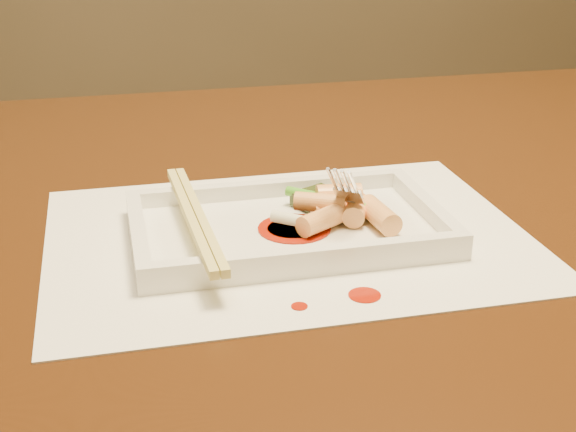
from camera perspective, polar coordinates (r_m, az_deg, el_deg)
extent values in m
cube|color=black|center=(0.77, 5.72, -0.04)|extent=(1.40, 0.90, 0.04)
cube|color=white|center=(0.68, 0.00, -1.46)|extent=(0.40, 0.30, 0.00)
cylinder|color=#9B1604|center=(0.59, 5.47, -5.62)|extent=(0.02, 0.02, 0.00)
cylinder|color=#9B1604|center=(0.57, 0.81, -6.44)|extent=(0.01, 0.01, 0.00)
cube|color=white|center=(0.68, 0.00, -1.09)|extent=(0.26, 0.16, 0.01)
cube|color=white|center=(0.74, -1.32, 1.98)|extent=(0.26, 0.01, 0.01)
cube|color=white|center=(0.61, 1.61, -2.93)|extent=(0.26, 0.01, 0.01)
cube|color=white|center=(0.66, -10.60, -1.21)|extent=(0.01, 0.14, 0.01)
cube|color=white|center=(0.71, 9.83, 0.68)|extent=(0.01, 0.14, 0.01)
cube|color=black|center=(0.71, 2.00, 1.29)|extent=(0.05, 0.04, 0.01)
cylinder|color=#EAEACC|center=(0.66, 0.45, -0.29)|extent=(0.04, 0.03, 0.01)
cylinder|color=#399618|center=(0.70, 2.99, 1.16)|extent=(0.07, 0.06, 0.01)
cube|color=#D3C369|center=(0.65, -7.01, -0.04)|extent=(0.02, 0.22, 0.01)
cube|color=#D3C369|center=(0.66, -6.31, 0.02)|extent=(0.02, 0.22, 0.01)
cylinder|color=#9B1604|center=(0.67, 0.55, -0.93)|extent=(0.04, 0.04, 0.00)
cylinder|color=#9B1604|center=(0.67, 0.27, -0.92)|extent=(0.04, 0.04, 0.00)
cylinder|color=#9B1604|center=(0.67, 0.45, -0.89)|extent=(0.06, 0.06, 0.00)
cylinder|color=#FFC677|center=(0.69, 3.43, 0.63)|extent=(0.04, 0.02, 0.02)
cylinder|color=#FFC677|center=(0.66, 2.46, -0.26)|extent=(0.05, 0.04, 0.02)
cylinder|color=#FFC677|center=(0.70, 3.64, 1.51)|extent=(0.04, 0.02, 0.02)
cylinder|color=#FFC677|center=(0.67, 6.51, 0.06)|extent=(0.02, 0.05, 0.02)
cylinder|color=#FFC677|center=(0.68, 4.83, 0.46)|extent=(0.03, 0.04, 0.02)
cylinder|color=#FFC677|center=(0.68, 2.30, 0.95)|extent=(0.05, 0.03, 0.02)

